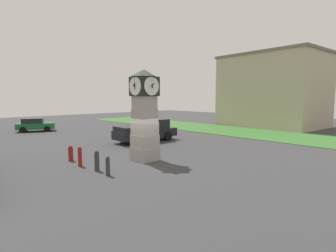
# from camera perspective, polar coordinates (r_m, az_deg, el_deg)

# --- Properties ---
(ground_plane) EXTENTS (87.17, 87.17, 0.00)m
(ground_plane) POSITION_cam_1_polar(r_m,az_deg,el_deg) (15.55, -5.59, -7.67)
(ground_plane) COLOR #38383A
(clock_tower) EXTENTS (1.66, 1.65, 5.34)m
(clock_tower) POSITION_cam_1_polar(r_m,az_deg,el_deg) (15.46, -5.12, 2.38)
(clock_tower) COLOR #9B968B
(clock_tower) RESTS_ON ground_plane
(bollard_near_tower) EXTENTS (0.27, 0.27, 0.93)m
(bollard_near_tower) POSITION_cam_1_polar(r_m,az_deg,el_deg) (16.49, -20.42, -5.56)
(bollard_near_tower) COLOR maroon
(bollard_near_tower) RESTS_ON ground_plane
(bollard_mid_row) EXTENTS (0.22, 0.22, 1.09)m
(bollard_mid_row) POSITION_cam_1_polar(r_m,az_deg,el_deg) (15.08, -18.62, -6.27)
(bollard_mid_row) COLOR maroon
(bollard_mid_row) RESTS_ON ground_plane
(bollard_far_row) EXTENTS (0.24, 0.24, 1.06)m
(bollard_far_row) POSITION_cam_1_polar(r_m,az_deg,el_deg) (13.90, -15.23, -7.27)
(bollard_far_row) COLOR #333338
(bollard_far_row) RESTS_ON ground_plane
(bollard_end_row) EXTENTS (0.21, 0.21, 0.95)m
(bollard_end_row) POSITION_cam_1_polar(r_m,az_deg,el_deg) (12.95, -12.98, -8.45)
(bollard_end_row) COLOR #333338
(bollard_end_row) RESTS_ON ground_plane
(car_far_lot) EXTENTS (3.12, 4.18, 1.47)m
(car_far_lot) POSITION_cam_1_polar(r_m,az_deg,el_deg) (32.36, -26.96, 0.28)
(car_far_lot) COLOR #19602D
(car_far_lot) RESTS_ON ground_plane
(pickup_truck) EXTENTS (2.24, 5.57, 1.85)m
(pickup_truck) POSITION_cam_1_polar(r_m,az_deg,el_deg) (22.29, -4.78, -0.99)
(pickup_truck) COLOR black
(pickup_truck) RESTS_ON ground_plane
(warehouse_blue_far) EXTENTS (12.75, 9.68, 9.19)m
(warehouse_blue_far) POSITION_cam_1_polar(r_m,az_deg,el_deg) (36.80, 21.75, 7.17)
(warehouse_blue_far) COLOR #B7A88E
(warehouse_blue_far) RESTS_ON ground_plane
(grass_verge_far) EXTENTS (52.30, 7.65, 0.04)m
(grass_verge_far) POSITION_cam_1_polar(r_m,az_deg,el_deg) (29.45, 16.07, -1.23)
(grass_verge_far) COLOR #386B2D
(grass_verge_far) RESTS_ON ground_plane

